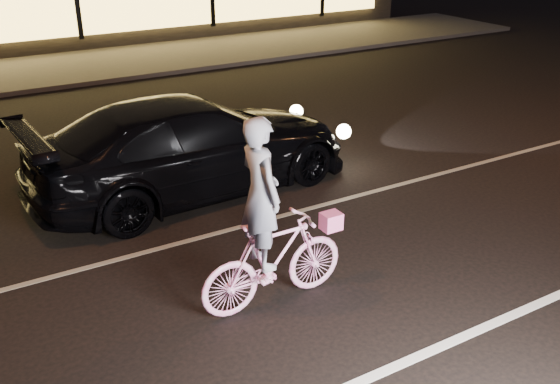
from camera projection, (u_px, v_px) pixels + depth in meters
ground at (383, 271)px, 7.99m from camera, size 90.00×90.00×0.00m
lane_stripe_near at (471, 333)px, 6.81m from camera, size 60.00×0.12×0.01m
lane_stripe_far at (300, 211)px, 9.55m from camera, size 60.00×0.10×0.01m
sidewalk at (100, 65)px, 18.15m from camera, size 30.00×4.00×0.12m
cyclist at (270, 242)px, 7.00m from camera, size 1.83×0.63×2.31m
sedan at (193, 145)px, 9.98m from camera, size 5.44×2.51×1.54m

